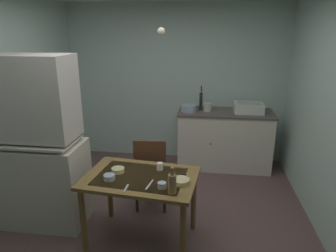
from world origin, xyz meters
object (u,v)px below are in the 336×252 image
at_px(mixing_bowl_counter, 189,108).
at_px(teacup_cream, 160,166).
at_px(sink_basin, 248,107).
at_px(serving_bowl_wide, 181,181).
at_px(glass_bottle, 172,183).
at_px(hand_pump, 201,100).
at_px(dining_table, 141,185).
at_px(chair_far_side, 151,172).
at_px(hutch_cabinet, 38,149).

height_order(mixing_bowl_counter, teacup_cream, mixing_bowl_counter).
xyz_separation_m(sink_basin, serving_bowl_wide, (-0.86, -2.07, -0.24)).
relative_size(mixing_bowl_counter, glass_bottle, 0.97).
xyz_separation_m(mixing_bowl_counter, teacup_cream, (-0.18, -1.75, -0.19)).
xyz_separation_m(serving_bowl_wide, glass_bottle, (-0.06, -0.19, 0.08)).
bearing_deg(teacup_cream, serving_bowl_wide, -46.92).
bearing_deg(glass_bottle, hand_pump, 85.48).
distance_m(sink_basin, teacup_cream, 2.13).
bearing_deg(dining_table, chair_far_side, 90.82).
bearing_deg(chair_far_side, serving_bowl_wide, -58.52).
bearing_deg(glass_bottle, hutch_cabinet, 162.79).
relative_size(teacup_cream, glass_bottle, 0.31).
bearing_deg(serving_bowl_wide, teacup_cream, 133.08).
height_order(hutch_cabinet, teacup_cream, hutch_cabinet).
distance_m(hand_pump, serving_bowl_wide, 2.14).
bearing_deg(hutch_cabinet, mixing_bowl_counter, 48.33).
bearing_deg(sink_basin, hutch_cabinet, -144.13).
bearing_deg(mixing_bowl_counter, chair_far_side, -105.14).
relative_size(dining_table, chair_far_side, 1.26).
height_order(serving_bowl_wide, glass_bottle, glass_bottle).
bearing_deg(teacup_cream, mixing_bowl_counter, 84.12).
bearing_deg(sink_basin, chair_far_side, -133.00).
distance_m(serving_bowl_wide, glass_bottle, 0.22).
height_order(sink_basin, serving_bowl_wide, sink_basin).
relative_size(mixing_bowl_counter, teacup_cream, 3.14).
relative_size(mixing_bowl_counter, chair_far_side, 0.26).
height_order(sink_basin, dining_table, sink_basin).
distance_m(serving_bowl_wide, teacup_cream, 0.36).
relative_size(hutch_cabinet, dining_table, 1.61).
xyz_separation_m(sink_basin, hand_pump, (-0.74, 0.05, 0.09)).
bearing_deg(glass_bottle, sink_basin, 67.88).
relative_size(hand_pump, serving_bowl_wide, 2.34).
bearing_deg(serving_bowl_wide, glass_bottle, -108.31).
bearing_deg(serving_bowl_wide, hutch_cabinet, 169.91).
bearing_deg(sink_basin, mixing_bowl_counter, -176.90).
relative_size(hand_pump, chair_far_side, 0.41).
relative_size(hutch_cabinet, chair_far_side, 2.03).
bearing_deg(sink_basin, dining_table, -122.74).
height_order(mixing_bowl_counter, chair_far_side, mixing_bowl_counter).
relative_size(hutch_cabinet, serving_bowl_wide, 11.51).
bearing_deg(hutch_cabinet, chair_far_side, 19.06).
xyz_separation_m(chair_far_side, glass_bottle, (0.36, -0.89, 0.34)).
bearing_deg(hutch_cabinet, serving_bowl_wide, -10.09).
bearing_deg(teacup_cream, hand_pump, 78.79).
relative_size(mixing_bowl_counter, serving_bowl_wide, 1.46).
bearing_deg(glass_bottle, mixing_bowl_counter, 90.10).
relative_size(hutch_cabinet, hand_pump, 4.92).
relative_size(sink_basin, dining_table, 0.37).
relative_size(hand_pump, teacup_cream, 5.02).
xyz_separation_m(chair_far_side, serving_bowl_wide, (0.43, -0.70, 0.27)).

